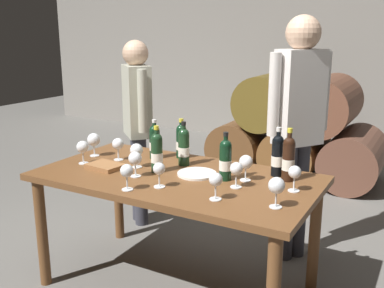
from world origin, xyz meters
name	(u,v)px	position (x,y,z in m)	size (l,w,h in m)	color
ground_plane	(177,286)	(0.00, 0.00, 0.00)	(14.00, 14.00, 0.00)	#66635E
cellar_back_wall	(334,46)	(0.00, 4.20, 1.40)	(10.00, 0.24, 2.80)	gray
barrel_stack	(297,131)	(0.00, 2.60, 0.52)	(1.86, 0.90, 1.15)	brown
dining_table	(176,189)	(0.00, 0.00, 0.67)	(1.70, 0.90, 0.76)	brown
wine_bottle_0	(157,152)	(-0.14, 0.00, 0.89)	(0.07, 0.07, 0.29)	#19381E
wine_bottle_1	(288,158)	(0.62, 0.23, 0.89)	(0.07, 0.07, 0.31)	black
wine_bottle_2	(155,141)	(-0.32, 0.25, 0.88)	(0.07, 0.07, 0.27)	black
wine_bottle_3	(181,141)	(-0.17, 0.35, 0.88)	(0.07, 0.07, 0.27)	black
wine_bottle_4	(278,155)	(0.54, 0.29, 0.89)	(0.07, 0.07, 0.30)	black
wine_bottle_5	(184,146)	(-0.06, 0.20, 0.89)	(0.07, 0.07, 0.29)	#19381E
wine_bottle_6	(225,159)	(0.30, 0.06, 0.89)	(0.07, 0.07, 0.29)	black
wine_glass_0	(127,172)	(-0.10, -0.36, 0.87)	(0.07, 0.07, 0.15)	white
wine_glass_1	(216,181)	(0.39, -0.25, 0.86)	(0.07, 0.07, 0.15)	white
wine_glass_2	(159,170)	(0.03, -0.23, 0.86)	(0.07, 0.07, 0.14)	white
wine_glass_3	(83,148)	(-0.66, -0.09, 0.87)	(0.08, 0.08, 0.15)	white
wine_glass_4	(246,163)	(0.41, 0.11, 0.87)	(0.08, 0.08, 0.16)	white
wine_glass_5	(277,186)	(0.70, -0.20, 0.87)	(0.08, 0.08, 0.16)	white
wine_glass_6	(135,159)	(-0.20, -0.15, 0.87)	(0.08, 0.08, 0.15)	white
wine_glass_7	(236,170)	(0.41, -0.03, 0.86)	(0.07, 0.07, 0.15)	white
wine_glass_8	(295,173)	(0.71, 0.07, 0.86)	(0.07, 0.07, 0.15)	white
wine_glass_9	(137,151)	(-0.30, 0.01, 0.87)	(0.08, 0.08, 0.16)	white
wine_glass_10	(118,145)	(-0.51, 0.09, 0.87)	(0.08, 0.08, 0.15)	white
wine_glass_11	(94,140)	(-0.72, 0.08, 0.87)	(0.09, 0.09, 0.16)	white
tasting_notebook	(105,166)	(-0.47, -0.10, 0.77)	(0.22, 0.16, 0.03)	#936038
serving_plate	(197,174)	(0.11, 0.06, 0.77)	(0.24, 0.24, 0.01)	white
sommelier_presenting	(298,117)	(0.52, 0.75, 1.04)	(0.33, 0.42, 1.72)	#383842
taster_seated_left	(137,117)	(-0.80, 0.72, 0.92)	(0.39, 0.36, 1.54)	#383842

